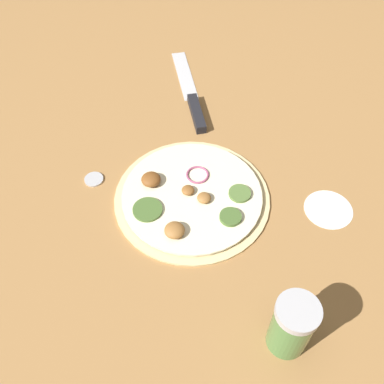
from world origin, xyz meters
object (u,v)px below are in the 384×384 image
(pizza, at_px, (191,197))
(knife, at_px, (193,103))
(spice_jar, at_px, (292,326))
(loose_cap, at_px, (94,179))

(pizza, relative_size, knife, 1.24)
(knife, bearing_deg, pizza, 168.24)
(knife, height_order, spice_jar, spice_jar)
(pizza, xyz_separation_m, loose_cap, (0.18, 0.06, -0.00))
(pizza, bearing_deg, loose_cap, 17.65)
(spice_jar, relative_size, loose_cap, 3.06)
(loose_cap, bearing_deg, spice_jar, 168.10)
(pizza, relative_size, loose_cap, 7.96)
(pizza, bearing_deg, knife, -59.20)
(knife, xyz_separation_m, loose_cap, (0.05, 0.27, -0.00))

